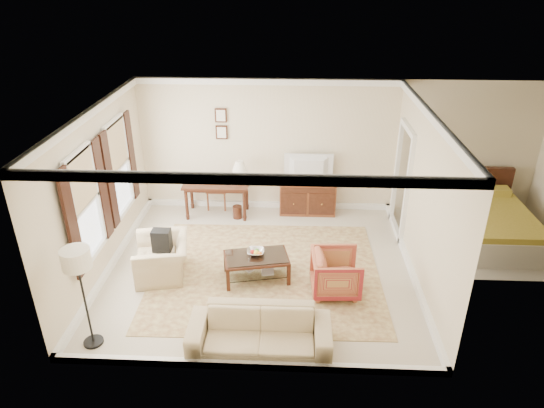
# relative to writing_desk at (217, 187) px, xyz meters

# --- Properties ---
(room_shell) EXTENTS (5.51, 5.01, 2.91)m
(room_shell) POSITION_rel_writing_desk_xyz_m (1.08, -2.05, 1.82)
(room_shell) COLOR beige
(room_shell) RESTS_ON ground
(annex_bedroom) EXTENTS (3.00, 2.70, 2.90)m
(annex_bedroom) POSITION_rel_writing_desk_xyz_m (5.57, -0.90, -0.32)
(annex_bedroom) COLOR beige
(annex_bedroom) RESTS_ON ground
(window_front) EXTENTS (0.12, 1.56, 1.80)m
(window_front) POSITION_rel_writing_desk_xyz_m (-1.62, -2.75, 0.89)
(window_front) COLOR #CCB284
(window_front) RESTS_ON room_shell
(window_rear) EXTENTS (0.12, 1.56, 1.80)m
(window_rear) POSITION_rel_writing_desk_xyz_m (-1.62, -1.15, 0.89)
(window_rear) COLOR #CCB284
(window_rear) RESTS_ON room_shell
(doorway) EXTENTS (0.10, 1.12, 2.25)m
(doorway) POSITION_rel_writing_desk_xyz_m (3.79, -0.55, 0.42)
(doorway) COLOR white
(doorway) RESTS_ON room_shell
(rug) EXTENTS (4.09, 3.52, 0.01)m
(rug) POSITION_rel_writing_desk_xyz_m (1.19, -2.21, -0.65)
(rug) COLOR brown
(rug) RESTS_ON room_shell
(writing_desk) EXTENTS (1.40, 0.70, 0.77)m
(writing_desk) POSITION_rel_writing_desk_xyz_m (0.00, 0.00, 0.00)
(writing_desk) COLOR #411E12
(writing_desk) RESTS_ON room_shell
(desk_chair) EXTENTS (0.52, 0.52, 1.05)m
(desk_chair) POSITION_rel_writing_desk_xyz_m (-0.05, 0.35, -0.13)
(desk_chair) COLOR brown
(desk_chair) RESTS_ON room_shell
(desk_lamp) EXTENTS (0.32, 0.32, 0.50)m
(desk_lamp) POSITION_rel_writing_desk_xyz_m (0.51, 0.00, 0.36)
(desk_lamp) COLOR silver
(desk_lamp) RESTS_ON writing_desk
(framed_prints) EXTENTS (0.25, 0.04, 0.68)m
(framed_prints) POSITION_rel_writing_desk_xyz_m (0.10, 0.42, 1.28)
(framed_prints) COLOR #411E12
(framed_prints) RESTS_ON room_shell
(sideboard) EXTENTS (1.21, 0.47, 0.75)m
(sideboard) POSITION_rel_writing_desk_xyz_m (1.97, 0.19, -0.28)
(sideboard) COLOR brown
(sideboard) RESTS_ON room_shell
(tv) EXTENTS (1.00, 0.57, 0.13)m
(tv) POSITION_rel_writing_desk_xyz_m (1.97, 0.17, 0.59)
(tv) COLOR black
(tv) RESTS_ON sideboard
(coffee_table) EXTENTS (1.20, 0.85, 0.47)m
(coffee_table) POSITION_rel_writing_desk_xyz_m (1.04, -2.39, -0.30)
(coffee_table) COLOR #411E12
(coffee_table) RESTS_ON room_shell
(fruit_bowl) EXTENTS (0.42, 0.42, 0.10)m
(fruit_bowl) POSITION_rel_writing_desk_xyz_m (1.02, -2.33, -0.14)
(fruit_bowl) COLOR silver
(fruit_bowl) RESTS_ON coffee_table
(book_a) EXTENTS (0.23, 0.22, 0.38)m
(book_a) POSITION_rel_writing_desk_xyz_m (0.81, -2.40, -0.47)
(book_a) COLOR brown
(book_a) RESTS_ON coffee_table
(book_b) EXTENTS (0.28, 0.05, 0.38)m
(book_b) POSITION_rel_writing_desk_xyz_m (1.13, -2.41, -0.48)
(book_b) COLOR brown
(book_b) RESTS_ON coffee_table
(striped_armchair) EXTENTS (0.77, 0.82, 0.81)m
(striped_armchair) POSITION_rel_writing_desk_xyz_m (2.39, -2.71, -0.25)
(striped_armchair) COLOR maroon
(striped_armchair) RESTS_ON room_shell
(club_armchair) EXTENTS (0.87, 1.16, 0.91)m
(club_armchair) POSITION_rel_writing_desk_xyz_m (-0.63, -2.34, -0.20)
(club_armchair) COLOR tan
(club_armchair) RESTS_ON room_shell
(backpack) EXTENTS (0.31, 0.37, 0.40)m
(backpack) POSITION_rel_writing_desk_xyz_m (-0.62, -2.27, 0.05)
(backpack) COLOR black
(backpack) RESTS_ON club_armchair
(sofa) EXTENTS (2.03, 0.59, 0.79)m
(sofa) POSITION_rel_writing_desk_xyz_m (1.21, -4.10, -0.26)
(sofa) COLOR tan
(sofa) RESTS_ON room_shell
(floor_lamp) EXTENTS (0.39, 0.39, 1.60)m
(floor_lamp) POSITION_rel_writing_desk_xyz_m (-1.22, -4.13, 0.69)
(floor_lamp) COLOR black
(floor_lamp) RESTS_ON room_shell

